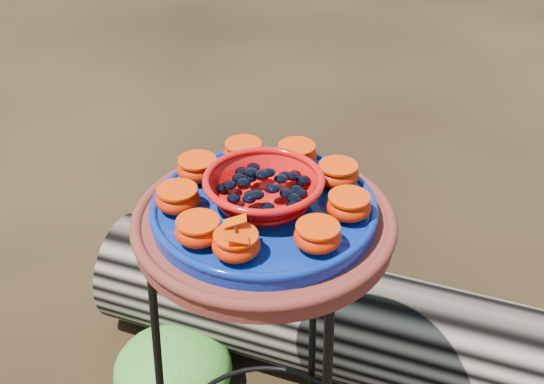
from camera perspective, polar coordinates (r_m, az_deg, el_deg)
The scene contains 18 objects.
plant_stand at distance 1.38m, azimuth -0.57°, elevation -15.13°, with size 0.44×0.44×0.70m, color black, non-canonical shape.
terracotta_saucer at distance 1.13m, azimuth -0.67°, elevation -2.78°, with size 0.43×0.43×0.03m, color maroon.
cobalt_plate at distance 1.11m, azimuth -0.68°, elevation -1.56°, with size 0.37×0.37×0.02m, color #001061.
red_bowl at distance 1.09m, azimuth -0.70°, elevation 0.06°, with size 0.18×0.18×0.05m, color red, non-canonical shape.
glass_gems at distance 1.07m, azimuth -0.71°, elevation 1.74°, with size 0.14×0.14×0.02m, color black, non-canonical shape.
orange_half_0 at distance 0.99m, azimuth -3.01°, elevation -4.46°, with size 0.07×0.07×0.04m, color #C01C00.
orange_half_1 at distance 1.01m, azimuth 3.82°, elevation -3.74°, with size 0.07×0.07×0.04m, color #C01C00.
orange_half_2 at distance 1.07m, azimuth 6.42°, elevation -1.21°, with size 0.07×0.07×0.04m, color #C01C00.
orange_half_3 at distance 1.15m, azimuth 5.53°, elevation 1.46°, with size 0.07×0.07×0.04m, color #C01C00.
orange_half_4 at distance 1.20m, azimuth 2.07°, elevation 3.14°, with size 0.07×0.07×0.04m, color #C01C00.
orange_half_5 at distance 1.21m, azimuth -2.40°, elevation 3.31°, with size 0.07×0.07×0.04m, color #C01C00.
orange_half_6 at distance 1.17m, azimuth -6.24°, elevation 1.93°, with size 0.07×0.07×0.04m, color #C01C00.
orange_half_7 at distance 1.09m, azimuth -7.89°, elevation -0.59°, with size 0.07×0.07×0.04m, color #C01C00.
orange_half_8 at distance 1.02m, azimuth -6.17°, elevation -3.27°, with size 0.07×0.07×0.04m, color #C01C00.
butterfly at distance 0.97m, azimuth -3.06°, elevation -3.25°, with size 0.07×0.05×0.01m, color #D53900, non-canonical shape.
driftwood_log at distance 1.76m, azimuth 10.85°, elevation -11.88°, with size 1.60×0.42×0.30m, color black, non-canonical shape.
foliage_left at distance 1.78m, azimuth -8.29°, elevation -14.29°, with size 0.30×0.30×0.15m, color #1E6F18.
foliage_back at distance 2.03m, azimuth 4.72°, elevation -6.83°, with size 0.29×0.29×0.15m, color #1E6F18.
Camera 1 is at (0.46, -0.78, 1.39)m, focal length 45.00 mm.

